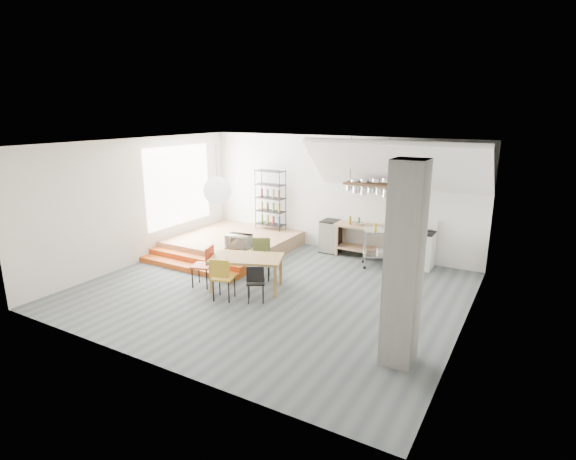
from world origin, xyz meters
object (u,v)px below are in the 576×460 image
Objects in this scene: dining_table at (247,260)px; mini_fridge at (331,236)px; stove at (421,249)px; rolling_cart at (383,243)px.

dining_table is 1.96× the size of mini_fridge.
stove is 1.06× the size of rolling_cart.
stove is 4.51m from dining_table.
dining_table is at bearing -151.14° from rolling_cart.
stove is at bearing -1.01° from mini_fridge.
mini_fridge is at bearing 178.99° from stove.
mini_fridge is (-2.50, 0.04, -0.03)m from stove.
rolling_cart reaches higher than mini_fridge.
dining_table is at bearing -131.83° from stove.
mini_fridge is at bearing 60.07° from dining_table.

